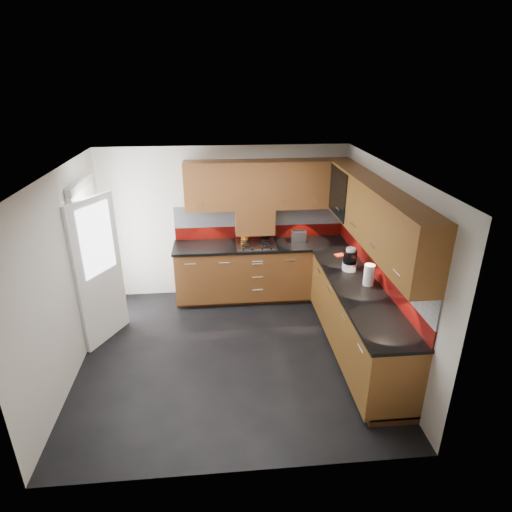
{
  "coord_description": "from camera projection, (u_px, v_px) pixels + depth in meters",
  "views": [
    {
      "loc": [
        -0.12,
        -4.64,
        3.38
      ],
      "look_at": [
        0.38,
        0.65,
        1.1
      ],
      "focal_mm": 30.0,
      "sensor_mm": 36.0,
      "label": 1
    }
  ],
  "objects": [
    {
      "name": "countertop",
      "position": [
        304.0,
        265.0,
        5.96
      ],
      "size": [
        2.72,
        3.22,
        0.04
      ],
      "color": "black",
      "rests_on": "base_cabinets"
    },
    {
      "name": "toaster",
      "position": [
        299.0,
        236.0,
        6.72
      ],
      "size": [
        0.25,
        0.17,
        0.17
      ],
      "color": "silver",
      "rests_on": "countertop"
    },
    {
      "name": "utensil_pot",
      "position": [
        245.0,
        236.0,
        6.68
      ],
      "size": [
        0.12,
        0.12,
        0.43
      ],
      "color": "orange",
      "rests_on": "countertop"
    },
    {
      "name": "gas_hob",
      "position": [
        256.0,
        244.0,
        6.59
      ],
      "size": [
        0.61,
        0.53,
        0.05
      ],
      "color": "silver",
      "rests_on": "countertop"
    },
    {
      "name": "backsplash",
      "position": [
        317.0,
        239.0,
        6.06
      ],
      "size": [
        2.7,
        3.2,
        0.54
      ],
      "color": "maroon",
      "rests_on": "countertop"
    },
    {
      "name": "food_processor",
      "position": [
        350.0,
        260.0,
        5.7
      ],
      "size": [
        0.19,
        0.19,
        0.32
      ],
      "color": "white",
      "rests_on": "countertop"
    },
    {
      "name": "orange_cloth",
      "position": [
        340.0,
        255.0,
        6.2
      ],
      "size": [
        0.16,
        0.14,
        0.01
      ],
      "primitive_type": "cube",
      "rotation": [
        0.0,
        0.0,
        0.26
      ],
      "color": "#FB491B",
      "rests_on": "countertop"
    },
    {
      "name": "back_door",
      "position": [
        95.0,
        264.0,
        5.71
      ],
      "size": [
        0.42,
        1.19,
        2.04
      ],
      "color": "white",
      "rests_on": "room"
    },
    {
      "name": "base_cabinets",
      "position": [
        303.0,
        295.0,
        6.16
      ],
      "size": [
        2.7,
        3.2,
        0.95
      ],
      "color": "#583513",
      "rests_on": "room"
    },
    {
      "name": "extractor_hood",
      "position": [
        255.0,
        220.0,
        6.61
      ],
      "size": [
        0.6,
        0.33,
        0.4
      ],
      "primitive_type": "cube",
      "color": "#583513",
      "rests_on": "room"
    },
    {
      "name": "glass_cabinet",
      "position": [
        348.0,
        191.0,
        5.97
      ],
      "size": [
        0.32,
        0.8,
        0.66
      ],
      "color": "black",
      "rests_on": "room"
    },
    {
      "name": "paper_towel",
      "position": [
        369.0,
        275.0,
        5.3
      ],
      "size": [
        0.15,
        0.15,
        0.27
      ],
      "primitive_type": "cylinder",
      "rotation": [
        0.0,
        0.0,
        0.2
      ],
      "color": "white",
      "rests_on": "countertop"
    },
    {
      "name": "upper_cabinets",
      "position": [
        319.0,
        199.0,
        5.68
      ],
      "size": [
        2.5,
        3.2,
        0.72
      ],
      "color": "#583513",
      "rests_on": "room"
    },
    {
      "name": "room",
      "position": [
        229.0,
        248.0,
        4.99
      ],
      "size": [
        4.0,
        3.8,
        2.64
      ],
      "color": "black"
    }
  ]
}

